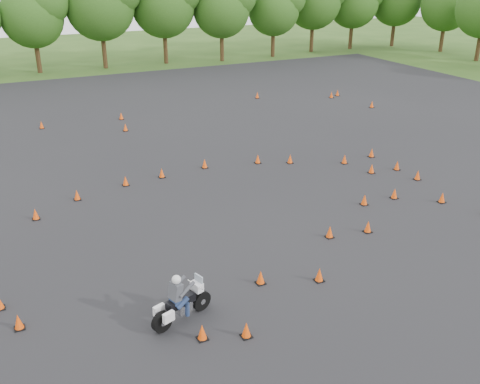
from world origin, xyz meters
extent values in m
plane|color=#2D5119|center=(0.00, 0.00, 0.00)|extent=(140.00, 140.00, 0.00)
plane|color=black|center=(0.00, 6.00, 0.01)|extent=(62.00, 62.00, 0.00)
cone|color=#EC4A09|center=(-1.48, -0.62, 0.23)|extent=(0.26, 0.26, 0.45)
cone|color=#EC4A09|center=(10.40, 22.49, 0.23)|extent=(0.26, 0.26, 0.45)
cone|color=#EC4A09|center=(15.64, 20.11, 0.23)|extent=(0.26, 0.26, 0.45)
cone|color=#EC4A09|center=(-5.69, 21.13, 0.23)|extent=(0.26, 0.26, 0.45)
cone|color=#EC4A09|center=(9.69, 7.74, 0.23)|extent=(0.26, 0.26, 0.45)
cone|color=#EC4A09|center=(-0.61, 21.06, 0.23)|extent=(0.26, 0.26, 0.45)
cone|color=#EC4A09|center=(8.67, 1.62, 0.23)|extent=(0.26, 0.26, 0.45)
cone|color=#EC4A09|center=(-3.31, 9.55, 0.23)|extent=(0.26, 0.26, 0.45)
cone|color=#EC4A09|center=(9.60, 4.14, 0.23)|extent=(0.26, 0.26, 0.45)
cone|color=#EC4A09|center=(-1.45, 9.79, 0.23)|extent=(0.26, 0.26, 0.45)
cone|color=#EC4A09|center=(7.09, 2.88, 0.23)|extent=(0.26, 0.26, 0.45)
cone|color=#EC4A09|center=(16.46, 20.47, 0.23)|extent=(0.26, 0.26, 0.45)
cone|color=#EC4A09|center=(0.93, 10.09, 0.23)|extent=(0.26, 0.26, 0.45)
cone|color=#EC4A09|center=(3.70, 9.54, 0.23)|extent=(0.26, 0.26, 0.45)
cone|color=#EC4A09|center=(2.39, 1.06, 0.23)|extent=(0.26, 0.26, 0.45)
cone|color=#EC4A09|center=(16.52, 16.30, 0.23)|extent=(0.26, 0.26, 0.45)
cone|color=#EC4A09|center=(-4.25, -2.40, 0.23)|extent=(0.26, 0.26, 0.45)
cone|color=#EC4A09|center=(3.97, 0.78, 0.23)|extent=(0.26, 0.26, 0.45)
cone|color=#EC4A09|center=(7.77, 7.55, 0.23)|extent=(0.26, 0.26, 0.45)
cone|color=#EC4A09|center=(-3.10, -2.85, 0.23)|extent=(0.26, 0.26, 0.45)
cone|color=#EC4A09|center=(-8.82, 0.31, 0.23)|extent=(0.26, 0.26, 0.45)
cone|color=#EC4A09|center=(-5.67, 8.85, 0.23)|extent=(0.26, 0.26, 0.45)
cone|color=#EC4A09|center=(0.33, -1.32, 0.23)|extent=(0.26, 0.26, 0.45)
cone|color=#EC4A09|center=(9.60, 5.61, 0.23)|extent=(0.26, 0.26, 0.45)
cone|color=#EC4A09|center=(-7.55, 7.58, 0.23)|extent=(0.26, 0.26, 0.45)
cone|color=#EC4A09|center=(5.23, 8.82, 0.23)|extent=(0.26, 0.26, 0.45)
cone|color=#EC4A09|center=(-1.04, 18.29, 0.23)|extent=(0.26, 0.26, 0.45)
cone|color=#EC4A09|center=(8.16, 5.82, 0.23)|extent=(0.26, 0.26, 0.45)
cone|color=#EC4A09|center=(5.46, 2.90, 0.23)|extent=(0.26, 0.26, 0.45)
camera|label=1|loc=(-8.55, -13.75, 9.69)|focal=40.00mm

